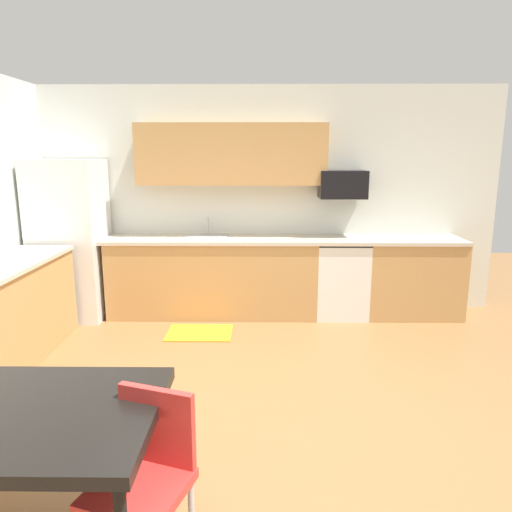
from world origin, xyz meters
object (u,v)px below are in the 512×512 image
(oven_range, at_px, (340,278))
(dining_table, at_px, (3,423))
(refrigerator, at_px, (70,240))
(microwave, at_px, (342,184))
(chair_near_table, at_px, (146,470))

(oven_range, bearing_deg, dining_table, -120.62)
(dining_table, bearing_deg, refrigerator, 106.84)
(refrigerator, height_order, microwave, refrigerator)
(oven_range, xyz_separation_m, chair_near_table, (-1.47, -3.61, 0.05))
(refrigerator, distance_m, chair_near_table, 3.95)
(microwave, distance_m, chair_near_table, 4.13)
(dining_table, distance_m, chair_near_table, 0.68)
(oven_range, xyz_separation_m, dining_table, (-2.12, -3.57, 0.26))
(refrigerator, bearing_deg, dining_table, -73.16)
(refrigerator, height_order, chair_near_table, refrigerator)
(oven_range, bearing_deg, refrigerator, -178.56)
(oven_range, height_order, chair_near_table, oven_range)
(refrigerator, relative_size, oven_range, 2.03)
(refrigerator, relative_size, dining_table, 1.32)
(microwave, height_order, dining_table, microwave)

